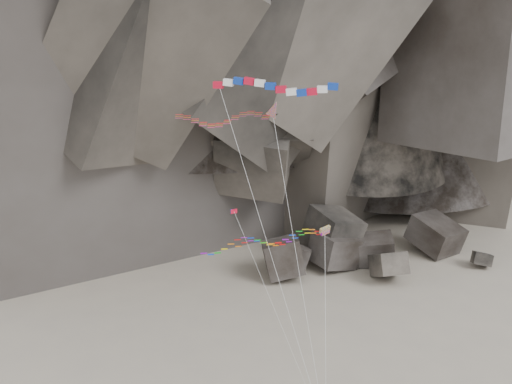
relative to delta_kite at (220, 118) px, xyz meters
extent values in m
cube|color=#47423F|center=(14.97, 30.04, -26.55)|extent=(6.22, 6.47, 5.22)
cube|color=#47423F|center=(21.07, 30.39, -25.86)|extent=(7.90, 6.94, 5.67)
cube|color=#47423F|center=(-21.45, 34.89, -25.66)|extent=(6.47, 5.88, 7.23)
cube|color=#47423F|center=(27.00, 24.61, -26.51)|extent=(4.05, 5.94, 4.92)
cube|color=#47423F|center=(38.22, 32.79, -25.96)|extent=(8.75, 9.44, 6.18)
cube|color=#47423F|center=(12.87, 28.27, -25.60)|extent=(6.42, 5.78, 6.33)
cube|color=#47423F|center=(42.25, 26.12, -27.18)|extent=(3.51, 3.37, 2.71)
cube|color=#47423F|center=(21.58, 33.11, -24.81)|extent=(9.27, 8.82, 8.57)
cube|color=#47423F|center=(27.31, 30.38, -26.20)|extent=(6.79, 6.11, 4.93)
cylinder|color=silver|center=(5.99, -3.92, -12.96)|extent=(3.28, 7.21, 26.82)
cube|color=red|center=(-0.14, -0.31, 2.78)|extent=(0.95, 0.82, 0.54)
cube|color=white|center=(0.63, -0.67, 3.00)|extent=(0.99, 0.83, 0.60)
cube|color=#0E309C|center=(1.40, -1.09, 3.15)|extent=(1.01, 0.84, 0.64)
cube|color=red|center=(2.17, -1.53, 3.16)|extent=(1.01, 0.84, 0.64)
cube|color=white|center=(2.94, -1.98, 3.05)|extent=(1.00, 0.83, 0.61)
cube|color=#0E309C|center=(3.70, -2.40, 2.84)|extent=(0.96, 0.82, 0.55)
cube|color=red|center=(4.47, -2.78, 2.61)|extent=(0.98, 0.83, 0.59)
cube|color=white|center=(5.24, -3.10, 2.44)|extent=(1.01, 0.84, 0.63)
cube|color=#0E309C|center=(6.01, -3.38, 2.39)|extent=(1.02, 0.84, 0.64)
cube|color=red|center=(6.78, -3.62, 2.48)|extent=(1.00, 0.84, 0.62)
cube|color=white|center=(7.55, -3.84, 2.67)|extent=(0.97, 0.82, 0.57)
cube|color=#0E309C|center=(8.32, -4.08, 2.90)|extent=(0.97, 0.83, 0.57)
cylinder|color=silver|center=(3.73, -4.02, -11.79)|extent=(7.79, 7.01, 29.16)
cube|color=yellow|center=(9.32, -0.23, -10.40)|extent=(1.14, 0.86, 0.65)
cube|color=#0CB219|center=(9.32, -0.39, -10.64)|extent=(0.95, 0.67, 0.44)
cylinder|color=silver|center=(8.47, -3.87, -18.38)|extent=(1.75, 7.31, 15.98)
cube|color=red|center=(0.71, -2.16, -7.47)|extent=(0.56, 0.21, 0.37)
cube|color=#0E309C|center=(0.52, -2.15, -7.47)|extent=(0.21, 0.11, 0.38)
cylinder|color=silver|center=(4.16, -4.83, -16.92)|extent=(6.93, 5.37, 18.90)
camera|label=1|loc=(-7.95, -52.03, 9.18)|focal=45.00mm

